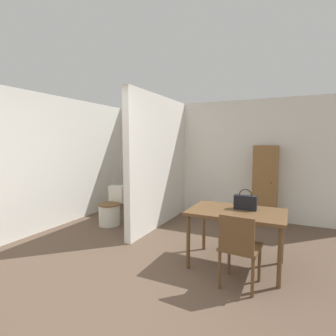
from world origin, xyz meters
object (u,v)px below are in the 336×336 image
wooden_cabinet (265,185)px  toilet (111,210)px  wooden_chair (239,246)px  handbag (245,202)px  dining_table (237,217)px

wooden_cabinet → toilet: bearing=-153.4°
wooden_chair → toilet: size_ratio=1.15×
wooden_chair → handbag: (-0.04, 0.63, 0.36)m
wooden_chair → toilet: bearing=159.8°
toilet → wooden_chair: bearing=-24.6°
wooden_chair → handbag: 0.73m
wooden_cabinet → wooden_chair: bearing=-90.5°
dining_table → wooden_cabinet: (0.15, 2.09, 0.12)m
dining_table → toilet: (-2.58, 0.72, -0.37)m
toilet → wooden_cabinet: size_ratio=0.47×
toilet → handbag: bearing=-12.8°
dining_table → handbag: handbag is taller
dining_table → handbag: (0.09, 0.11, 0.18)m
toilet → wooden_cabinet: 3.09m
dining_table → wooden_chair: size_ratio=1.42×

